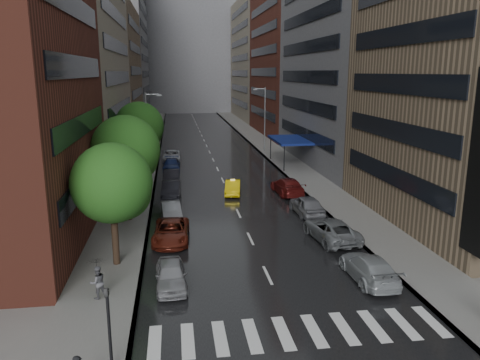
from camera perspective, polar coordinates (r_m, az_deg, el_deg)
name	(u,v)px	position (r m, az deg, el deg)	size (l,w,h in m)	color
ground	(284,310)	(23.56, 5.38, -15.50)	(220.00, 220.00, 0.00)	gray
road	(208,148)	(71.16, -3.98, 3.94)	(14.00, 140.00, 0.01)	black
sidewalk_left	(147,149)	(71.08, -11.25, 3.77)	(4.00, 140.00, 0.15)	gray
sidewalk_right	(266,146)	(72.34, 3.17, 4.16)	(4.00, 140.00, 0.15)	gray
crosswalk	(299,332)	(21.92, 7.19, -17.87)	(13.15, 2.80, 0.01)	silver
buildings_left	(107,41)	(79.65, -15.93, 15.99)	(8.00, 108.00, 38.00)	maroon
buildings_right	(295,48)	(79.44, 6.74, 15.71)	(8.05, 109.10, 36.00)	#937A5B
building_far	(189,55)	(138.26, -6.24, 14.95)	(40.00, 14.00, 32.00)	slate
tree_near	(112,183)	(27.60, -15.36, -0.40)	(4.63, 4.63, 7.38)	#382619
tree_mid	(126,150)	(35.89, -13.77, 3.62)	(5.12, 5.12, 8.17)	#382619
tree_far	(139,126)	(50.87, -12.18, 6.42)	(5.16, 5.16, 8.22)	#382619
taxi	(233,187)	(43.88, -0.89, -0.91)	(1.38, 3.95, 1.30)	#DFBE0B
parked_cars_left	(171,188)	(43.89, -8.38, -0.97)	(2.64, 41.29, 1.51)	gray
parked_cars_right	(317,215)	(35.54, 9.34, -4.28)	(3.00, 24.05, 1.59)	#989DA1
ped_black_umbrella	(97,275)	(24.74, -17.02, -11.03)	(1.03, 0.98, 2.09)	#56565C
traffic_light	(109,323)	(18.62, -15.69, -16.42)	(0.18, 0.15, 3.45)	black
street_lamp_left	(148,133)	(50.56, -11.17, 5.59)	(1.74, 0.22, 9.00)	gray
street_lamp_right	(264,118)	(66.62, 2.97, 7.57)	(1.74, 0.22, 9.00)	gray
awning	(290,140)	(57.41, 6.11, 4.86)	(4.00, 8.00, 3.12)	navy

